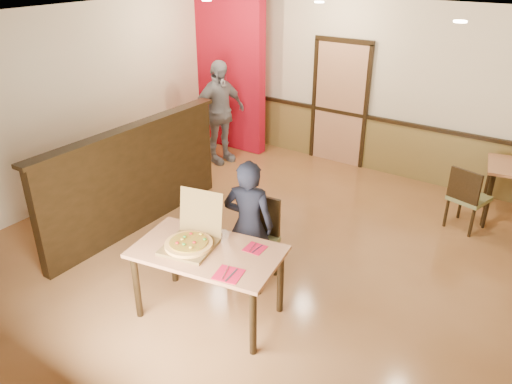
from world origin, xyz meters
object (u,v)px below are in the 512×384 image
side_chair_left (467,196)px  passerby (219,113)px  diner (249,225)px  diner_chair (255,236)px  pizza_box (191,240)px  main_table (208,259)px

side_chair_left → passerby: 4.25m
diner → diner_chair: bearing=-102.4°
passerby → pizza_box: bearing=-129.3°
main_table → pizza_box: 0.25m
main_table → pizza_box: (-0.18, -0.03, 0.17)m
diner_chair → pizza_box: (-0.19, -0.85, 0.31)m
main_table → diner_chair: bearing=79.0°
side_chair_left → diner: size_ratio=0.60×
diner_chair → passerby: (-2.51, 2.55, 0.36)m
side_chair_left → main_table: bearing=77.7°
diner → pizza_box: 0.73m
side_chair_left → diner: (-1.70, -2.66, 0.27)m
main_table → diner: diner is taller
main_table → pizza_box: size_ratio=2.43×
diner → pizza_box: (-0.21, -0.70, 0.09)m
side_chair_left → pizza_box: 3.88m
pizza_box → side_chair_left: bearing=48.0°
main_table → diner_chair: 0.83m
diner_chair → main_table: bearing=-96.7°
main_table → side_chair_left: (1.74, 3.32, -0.18)m
diner_chair → diner: bearing=-87.8°
diner → pizza_box: bearing=52.5°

